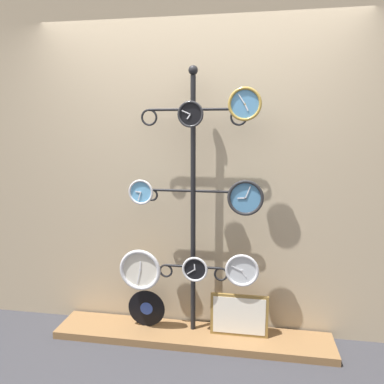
% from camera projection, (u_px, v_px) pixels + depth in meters
% --- Properties ---
extents(ground_plane, '(12.00, 12.00, 0.00)m').
position_uv_depth(ground_plane, '(184.00, 366.00, 2.65)').
color(ground_plane, '#333338').
extents(shop_wall, '(4.40, 0.04, 2.80)m').
position_uv_depth(shop_wall, '(196.00, 162.00, 2.97)').
color(shop_wall, tan).
rests_on(shop_wall, ground_plane).
extents(low_shelf, '(2.20, 0.36, 0.06)m').
position_uv_depth(low_shelf, '(192.00, 336.00, 2.99)').
color(low_shelf, brown).
rests_on(low_shelf, ground_plane).
extents(display_stand, '(0.80, 0.41, 2.12)m').
position_uv_depth(display_stand, '(193.00, 250.00, 2.93)').
color(display_stand, black).
rests_on(display_stand, ground_plane).
extents(clock_top_center, '(0.19, 0.04, 0.19)m').
position_uv_depth(clock_top_center, '(191.00, 114.00, 2.65)').
color(clock_top_center, black).
extents(clock_top_right, '(0.23, 0.04, 0.23)m').
position_uv_depth(clock_top_right, '(245.00, 104.00, 2.59)').
color(clock_top_right, '#4C84B2').
extents(clock_middle_left, '(0.19, 0.04, 0.19)m').
position_uv_depth(clock_middle_left, '(141.00, 192.00, 2.81)').
color(clock_middle_left, '#60A8DB').
extents(clock_middle_right, '(0.26, 0.04, 0.26)m').
position_uv_depth(clock_middle_right, '(245.00, 198.00, 2.69)').
color(clock_middle_right, '#4C84B2').
extents(clock_bottom_left, '(0.33, 0.04, 0.33)m').
position_uv_depth(clock_bottom_left, '(140.00, 270.00, 2.91)').
color(clock_bottom_left, silver).
extents(clock_bottom_center, '(0.20, 0.04, 0.20)m').
position_uv_depth(clock_bottom_center, '(195.00, 269.00, 2.85)').
color(clock_bottom_center, black).
extents(clock_bottom_right, '(0.25, 0.04, 0.25)m').
position_uv_depth(clock_bottom_right, '(242.00, 270.00, 2.81)').
color(clock_bottom_right, silver).
extents(vinyl_record, '(0.31, 0.01, 0.31)m').
position_uv_depth(vinyl_record, '(147.00, 308.00, 3.06)').
color(vinyl_record, black).
rests_on(vinyl_record, low_shelf).
extents(picture_frame, '(0.45, 0.02, 0.34)m').
position_uv_depth(picture_frame, '(239.00, 315.00, 2.91)').
color(picture_frame, olive).
rests_on(picture_frame, low_shelf).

